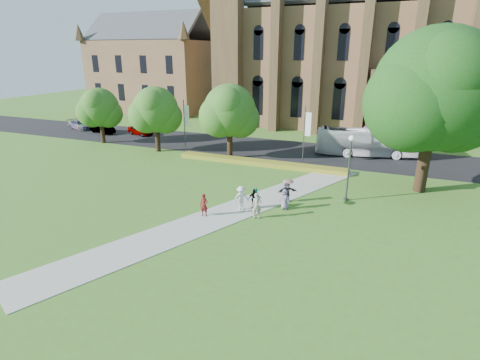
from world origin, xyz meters
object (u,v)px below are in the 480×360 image
at_px(tour_coach, 367,142).
at_px(pedestrian_0, 204,205).
at_px(large_tree, 436,90).
at_px(car_1, 102,128).
at_px(car_0, 140,130).
at_px(car_2, 80,125).
at_px(streetlamp, 350,160).

xyz_separation_m(tour_coach, pedestrian_0, (-9.49, -21.46, -0.74)).
bearing_deg(large_tree, car_1, 168.11).
bearing_deg(car_0, car_1, 118.01).
bearing_deg(large_tree, car_0, 164.64).
relative_size(tour_coach, car_0, 2.73).
relative_size(car_1, car_2, 0.96).
height_order(car_1, car_2, car_1).
bearing_deg(pedestrian_0, large_tree, 34.30).
xyz_separation_m(streetlamp, car_2, (-40.89, 14.23, -2.60)).
bearing_deg(car_2, tour_coach, -73.05).
height_order(car_0, car_2, car_0).
bearing_deg(tour_coach, large_tree, -164.86).
bearing_deg(car_0, car_2, 107.61).
relative_size(large_tree, car_0, 3.17).
bearing_deg(car_1, car_2, 95.37).
height_order(car_2, pedestrian_0, pedestrian_0).
bearing_deg(streetlamp, pedestrian_0, -142.57).
relative_size(large_tree, car_1, 2.99).
distance_m(car_2, pedestrian_0, 38.23).
height_order(tour_coach, car_1, tour_coach).
relative_size(tour_coach, pedestrian_0, 6.92).
bearing_deg(car_2, car_0, -73.44).
relative_size(car_0, pedestrian_0, 2.54).
height_order(large_tree, pedestrian_0, large_tree).
height_order(tour_coach, car_0, tour_coach).
height_order(large_tree, car_0, large_tree).
bearing_deg(tour_coach, car_0, 79.02).
bearing_deg(car_1, tour_coach, -70.96).
xyz_separation_m(streetlamp, tour_coach, (0.45, 14.54, -1.70)).
relative_size(large_tree, car_2, 2.86).
height_order(large_tree, tour_coach, large_tree).
xyz_separation_m(car_2, pedestrian_0, (31.85, -21.15, 0.17)).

